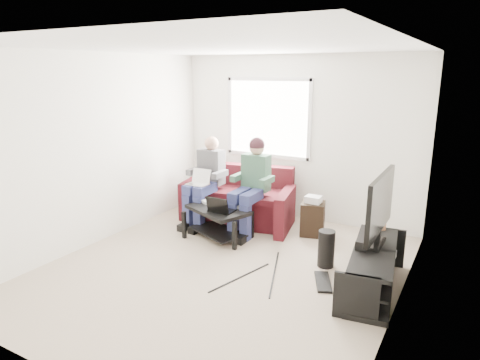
% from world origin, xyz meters
% --- Properties ---
extents(floor, '(4.50, 4.50, 0.00)m').
position_xyz_m(floor, '(0.00, 0.00, 0.00)').
color(floor, tan).
rests_on(floor, ground).
extents(ceiling, '(4.50, 4.50, 0.00)m').
position_xyz_m(ceiling, '(0.00, 0.00, 2.60)').
color(ceiling, white).
rests_on(ceiling, wall_back).
extents(wall_back, '(4.50, 0.00, 4.50)m').
position_xyz_m(wall_back, '(0.00, 2.25, 1.30)').
color(wall_back, white).
rests_on(wall_back, floor).
extents(wall_front, '(4.50, 0.00, 4.50)m').
position_xyz_m(wall_front, '(0.00, -2.25, 1.30)').
color(wall_front, white).
rests_on(wall_front, floor).
extents(wall_left, '(0.00, 4.50, 4.50)m').
position_xyz_m(wall_left, '(-2.00, 0.00, 1.30)').
color(wall_left, white).
rests_on(wall_left, floor).
extents(wall_right, '(0.00, 4.50, 4.50)m').
position_xyz_m(wall_right, '(2.00, 0.00, 1.30)').
color(wall_right, white).
rests_on(wall_right, floor).
extents(window, '(1.48, 0.04, 1.28)m').
position_xyz_m(window, '(-0.50, 2.23, 1.60)').
color(window, white).
rests_on(window, wall_back).
extents(sofa, '(2.01, 1.17, 0.86)m').
position_xyz_m(sofa, '(-0.70, 1.61, 0.32)').
color(sofa, '#49121C').
rests_on(sofa, floor).
extents(person_left, '(0.40, 0.71, 1.36)m').
position_xyz_m(person_left, '(-1.10, 1.29, 0.75)').
color(person_left, navy).
rests_on(person_left, sofa).
extents(person_right, '(0.40, 0.71, 1.40)m').
position_xyz_m(person_right, '(-0.30, 1.31, 0.81)').
color(person_right, navy).
rests_on(person_right, sofa).
extents(laptop_silver, '(0.39, 0.35, 0.24)m').
position_xyz_m(laptop_silver, '(-1.10, 1.08, 0.73)').
color(laptop_silver, silver).
rests_on(laptop_silver, person_left).
extents(coffee_table, '(1.04, 0.84, 0.45)m').
position_xyz_m(coffee_table, '(-0.59, 0.81, 0.33)').
color(coffee_table, black).
rests_on(coffee_table, floor).
extents(laptop_black, '(0.40, 0.34, 0.24)m').
position_xyz_m(laptop_black, '(-0.47, 0.73, 0.57)').
color(laptop_black, black).
rests_on(laptop_black, coffee_table).
extents(controller_a, '(0.17, 0.14, 0.04)m').
position_xyz_m(controller_a, '(-0.87, 0.93, 0.47)').
color(controller_a, silver).
rests_on(controller_a, coffee_table).
extents(controller_b, '(0.16, 0.13, 0.04)m').
position_xyz_m(controller_b, '(-0.69, 0.99, 0.47)').
color(controller_b, black).
rests_on(controller_b, coffee_table).
extents(controller_c, '(0.16, 0.12, 0.04)m').
position_xyz_m(controller_c, '(-0.29, 0.96, 0.47)').
color(controller_c, gray).
rests_on(controller_c, coffee_table).
extents(tv_stand, '(0.63, 1.51, 0.48)m').
position_xyz_m(tv_stand, '(1.70, 0.39, 0.22)').
color(tv_stand, black).
rests_on(tv_stand, floor).
extents(tv, '(0.12, 1.10, 0.81)m').
position_xyz_m(tv, '(1.70, 0.49, 0.94)').
color(tv, black).
rests_on(tv, tv_stand).
extents(soundbar, '(0.12, 0.50, 0.10)m').
position_xyz_m(soundbar, '(1.58, 0.49, 0.53)').
color(soundbar, black).
rests_on(soundbar, tv_stand).
extents(drink_cup, '(0.08, 0.08, 0.12)m').
position_xyz_m(drink_cup, '(1.65, 1.02, 0.54)').
color(drink_cup, '#AC724A').
rests_on(drink_cup, tv_stand).
extents(console_white, '(0.30, 0.22, 0.06)m').
position_xyz_m(console_white, '(1.70, -0.01, 0.29)').
color(console_white, silver).
rests_on(console_white, tv_stand).
extents(console_grey, '(0.34, 0.26, 0.08)m').
position_xyz_m(console_grey, '(1.70, 0.69, 0.30)').
color(console_grey, gray).
rests_on(console_grey, tv_stand).
extents(console_black, '(0.38, 0.30, 0.07)m').
position_xyz_m(console_black, '(1.70, 0.34, 0.29)').
color(console_black, black).
rests_on(console_black, tv_stand).
extents(subwoofer, '(0.20, 0.20, 0.46)m').
position_xyz_m(subwoofer, '(1.07, 0.69, 0.23)').
color(subwoofer, black).
rests_on(subwoofer, floor).
extents(keyboard_floor, '(0.35, 0.51, 0.03)m').
position_xyz_m(keyboard_floor, '(1.18, 0.26, 0.01)').
color(keyboard_floor, black).
rests_on(keyboard_floor, floor).
extents(end_table, '(0.33, 0.33, 0.59)m').
position_xyz_m(end_table, '(0.55, 1.61, 0.27)').
color(end_table, black).
rests_on(end_table, floor).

